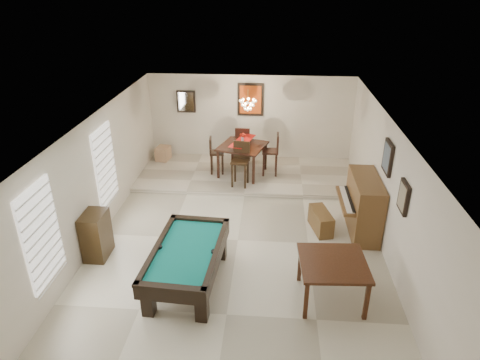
# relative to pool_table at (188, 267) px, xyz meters

# --- Properties ---
(ground_plane) EXTENTS (6.00, 9.00, 0.02)m
(ground_plane) POSITION_rel_pool_table_xyz_m (0.79, 1.49, -0.37)
(ground_plane) COLOR beige
(wall_back) EXTENTS (6.00, 0.04, 2.60)m
(wall_back) POSITION_rel_pool_table_xyz_m (0.79, 5.99, 0.94)
(wall_back) COLOR silver
(wall_back) RESTS_ON ground_plane
(wall_left) EXTENTS (0.04, 9.00, 2.60)m
(wall_left) POSITION_rel_pool_table_xyz_m (-2.21, 1.49, 0.94)
(wall_left) COLOR silver
(wall_left) RESTS_ON ground_plane
(wall_right) EXTENTS (0.04, 9.00, 2.60)m
(wall_right) POSITION_rel_pool_table_xyz_m (3.79, 1.49, 0.94)
(wall_right) COLOR silver
(wall_right) RESTS_ON ground_plane
(ceiling) EXTENTS (6.00, 9.00, 0.04)m
(ceiling) POSITION_rel_pool_table_xyz_m (0.79, 1.49, 2.24)
(ceiling) COLOR white
(ceiling) RESTS_ON wall_back
(dining_step) EXTENTS (6.00, 2.50, 0.12)m
(dining_step) POSITION_rel_pool_table_xyz_m (0.79, 4.74, -0.30)
(dining_step) COLOR beige
(dining_step) RESTS_ON ground_plane
(window_left_front) EXTENTS (0.06, 1.00, 1.70)m
(window_left_front) POSITION_rel_pool_table_xyz_m (-2.18, -0.71, 1.04)
(window_left_front) COLOR white
(window_left_front) RESTS_ON wall_left
(window_left_rear) EXTENTS (0.06, 1.00, 1.70)m
(window_left_rear) POSITION_rel_pool_table_xyz_m (-2.18, 2.09, 1.04)
(window_left_rear) COLOR white
(window_left_rear) RESTS_ON wall_left
(pool_table) EXTENTS (1.32, 2.25, 0.73)m
(pool_table) POSITION_rel_pool_table_xyz_m (0.00, 0.00, 0.00)
(pool_table) COLOR black
(pool_table) RESTS_ON ground_plane
(square_table) EXTENTS (1.19, 1.19, 0.78)m
(square_table) POSITION_rel_pool_table_xyz_m (2.56, -0.21, 0.03)
(square_table) COLOR #33190C
(square_table) RESTS_ON ground_plane
(upright_piano) EXTENTS (0.86, 1.53, 1.28)m
(upright_piano) POSITION_rel_pool_table_xyz_m (3.34, 2.09, 0.27)
(upright_piano) COLOR brown
(upright_piano) RESTS_ON ground_plane
(piano_bench) EXTENTS (0.52, 0.89, 0.47)m
(piano_bench) POSITION_rel_pool_table_xyz_m (2.59, 2.05, -0.13)
(piano_bench) COLOR brown
(piano_bench) RESTS_ON ground_plane
(apothecary_chest) EXTENTS (0.43, 0.64, 0.97)m
(apothecary_chest) POSITION_rel_pool_table_xyz_m (-1.97, 0.71, 0.12)
(apothecary_chest) COLOR black
(apothecary_chest) RESTS_ON ground_plane
(dining_table) EXTENTS (1.46, 1.46, 0.97)m
(dining_table) POSITION_rel_pool_table_xyz_m (0.65, 4.67, 0.24)
(dining_table) COLOR black
(dining_table) RESTS_ON dining_step
(flower_vase) EXTENTS (0.17, 0.17, 0.23)m
(flower_vase) POSITION_rel_pool_table_xyz_m (0.65, 4.67, 0.84)
(flower_vase) COLOR #AE1C0E
(flower_vase) RESTS_ON dining_table
(dining_chair_south) EXTENTS (0.48, 0.48, 1.16)m
(dining_chair_south) POSITION_rel_pool_table_xyz_m (0.64, 3.94, 0.34)
(dining_chair_south) COLOR black
(dining_chair_south) RESTS_ON dining_step
(dining_chair_north) EXTENTS (0.43, 0.43, 1.13)m
(dining_chair_north) POSITION_rel_pool_table_xyz_m (0.61, 5.44, 0.32)
(dining_chair_north) COLOR black
(dining_chair_north) RESTS_ON dining_step
(dining_chair_west) EXTENTS (0.42, 0.42, 1.03)m
(dining_chair_west) POSITION_rel_pool_table_xyz_m (-0.06, 4.70, 0.27)
(dining_chair_west) COLOR black
(dining_chair_west) RESTS_ON dining_step
(dining_chair_east) EXTENTS (0.44, 0.44, 1.16)m
(dining_chair_east) POSITION_rel_pool_table_xyz_m (1.41, 4.71, 0.34)
(dining_chair_east) COLOR black
(dining_chair_east) RESTS_ON dining_step
(corner_bench) EXTENTS (0.43, 0.50, 0.40)m
(corner_bench) POSITION_rel_pool_table_xyz_m (-1.80, 5.49, -0.04)
(corner_bench) COLOR tan
(corner_bench) RESTS_ON dining_step
(chandelier) EXTENTS (0.44, 0.44, 0.60)m
(chandelier) POSITION_rel_pool_table_xyz_m (0.79, 4.69, 1.84)
(chandelier) COLOR #FFE5B2
(chandelier) RESTS_ON ceiling
(back_painting) EXTENTS (0.75, 0.06, 0.95)m
(back_painting) POSITION_rel_pool_table_xyz_m (0.79, 5.95, 1.54)
(back_painting) COLOR #D84C14
(back_painting) RESTS_ON wall_back
(back_mirror) EXTENTS (0.55, 0.06, 0.65)m
(back_mirror) POSITION_rel_pool_table_xyz_m (-1.11, 5.95, 1.44)
(back_mirror) COLOR white
(back_mirror) RESTS_ON wall_back
(right_picture_upper) EXTENTS (0.06, 0.55, 0.65)m
(right_picture_upper) POSITION_rel_pool_table_xyz_m (3.75, 1.79, 1.54)
(right_picture_upper) COLOR slate
(right_picture_upper) RESTS_ON wall_right
(right_picture_lower) EXTENTS (0.06, 0.45, 0.55)m
(right_picture_lower) POSITION_rel_pool_table_xyz_m (3.75, 0.49, 1.34)
(right_picture_lower) COLOR gray
(right_picture_lower) RESTS_ON wall_right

